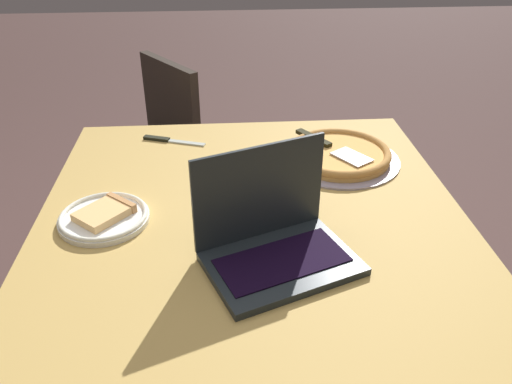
{
  "coord_description": "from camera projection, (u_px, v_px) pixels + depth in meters",
  "views": [
    {
      "loc": [
        -1.12,
        0.07,
        1.47
      ],
      "look_at": [
        0.04,
        -0.01,
        0.77
      ],
      "focal_mm": 36.52,
      "sensor_mm": 36.0,
      "label": 1
    }
  ],
  "objects": [
    {
      "name": "laptop",
      "position": [
        274.0,
        238.0,
        1.15
      ],
      "size": [
        0.33,
        0.38,
        0.25
      ],
      "color": "#1E2529",
      "rests_on": "dining_table"
    },
    {
      "name": "dining_table",
      "position": [
        252.0,
        239.0,
        1.38
      ],
      "size": [
        1.16,
        1.09,
        0.74
      ],
      "color": "tan",
      "rests_on": "ground_plane"
    },
    {
      "name": "pizza_plate",
      "position": [
        104.0,
        216.0,
        1.3
      ],
      "size": [
        0.22,
        0.22,
        0.04
      ],
      "color": "white",
      "rests_on": "dining_table"
    },
    {
      "name": "pizza_tray",
      "position": [
        339.0,
        154.0,
        1.58
      ],
      "size": [
        0.37,
        0.37,
        0.04
      ],
      "color": "#9C91A1",
      "rests_on": "dining_table"
    },
    {
      "name": "table_knife",
      "position": [
        168.0,
        140.0,
        1.7
      ],
      "size": [
        0.09,
        0.21,
        0.01
      ],
      "color": "beige",
      "rests_on": "dining_table"
    },
    {
      "name": "chair_near",
      "position": [
        151.0,
        148.0,
        2.18
      ],
      "size": [
        0.56,
        0.56,
        0.85
      ],
      "color": "#2F2822",
      "rests_on": "ground_plane"
    }
  ]
}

